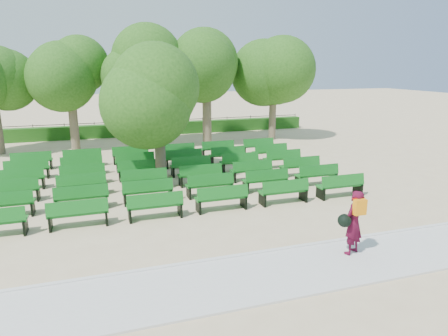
# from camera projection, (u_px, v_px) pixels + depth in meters

# --- Properties ---
(ground) EXTENTS (120.00, 120.00, 0.00)m
(ground) POSITION_uv_depth(u_px,v_px,m) (176.00, 191.00, 16.32)
(ground) COLOR #CAB286
(paving) EXTENTS (30.00, 2.20, 0.06)m
(paving) POSITION_uv_depth(u_px,v_px,m) (238.00, 281.00, 9.50)
(paving) COLOR silver
(paving) RESTS_ON ground
(curb) EXTENTS (30.00, 0.12, 0.10)m
(curb) POSITION_uv_depth(u_px,v_px,m) (223.00, 259.00, 10.56)
(curb) COLOR silver
(curb) RESTS_ON ground
(hedge) EXTENTS (26.00, 0.70, 0.90)m
(hedge) POSITION_uv_depth(u_px,v_px,m) (138.00, 130.00, 29.10)
(hedge) COLOR #215816
(hedge) RESTS_ON ground
(fence) EXTENTS (26.00, 0.10, 1.02)m
(fence) POSITION_uv_depth(u_px,v_px,m) (138.00, 135.00, 29.58)
(fence) COLOR black
(fence) RESTS_ON ground
(tree_line) EXTENTS (21.80, 6.80, 7.04)m
(tree_line) POSITION_uv_depth(u_px,v_px,m) (145.00, 146.00, 25.53)
(tree_line) COLOR #2C5F19
(tree_line) RESTS_ON ground
(bench_array) EXTENTS (1.89, 0.70, 1.17)m
(bench_array) POSITION_uv_depth(u_px,v_px,m) (168.00, 180.00, 17.64)
(bench_array) COLOR #12671A
(bench_array) RESTS_ON ground
(tree_among) EXTENTS (3.97, 3.97, 5.63)m
(tree_among) POSITION_uv_depth(u_px,v_px,m) (158.00, 94.00, 17.08)
(tree_among) COLOR brown
(tree_among) RESTS_ON ground
(person) EXTENTS (0.89, 0.66, 1.77)m
(person) POSITION_uv_depth(u_px,v_px,m) (353.00, 222.00, 10.60)
(person) COLOR #480A21
(person) RESTS_ON ground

